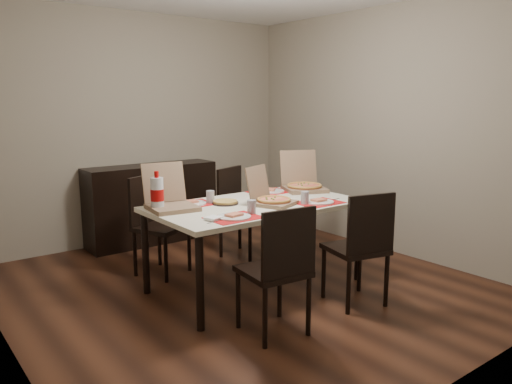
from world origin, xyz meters
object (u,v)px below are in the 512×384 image
at_px(chair_near_right, 361,244).
at_px(chair_far_left, 155,220).
at_px(dip_bowl, 261,197).
at_px(soda_bottle, 157,194).
at_px(chair_far_right, 239,208).
at_px(pizza_box_center, 271,198).
at_px(dining_table, 256,211).
at_px(sideboard, 152,204).
at_px(chair_near_left, 279,266).

distance_m(chair_near_right, chair_far_left, 1.95).
distance_m(dip_bowl, soda_bottle, 0.99).
height_order(chair_far_right, pizza_box_center, pizza_box_center).
bearing_deg(chair_far_right, pizza_box_center, -110.07).
distance_m(chair_near_right, chair_far_right, 1.68).
bearing_deg(dip_bowl, dining_table, -140.13).
distance_m(sideboard, chair_near_right, 2.74).
relative_size(chair_near_left, chair_far_left, 1.00).
relative_size(chair_far_left, dip_bowl, 8.33).
relative_size(sideboard, chair_near_right, 1.61).
relative_size(chair_near_left, soda_bottle, 2.88).
bearing_deg(chair_near_right, pizza_box_center, 114.83).
height_order(dining_table, soda_bottle, soda_bottle).
distance_m(chair_near_left, soda_bottle, 1.21).
height_order(chair_far_left, pizza_box_center, pizza_box_center).
xyz_separation_m(chair_near_left, chair_far_right, (0.87, 1.69, 0.00)).
bearing_deg(chair_near_right, sideboard, 100.31).
xyz_separation_m(chair_near_left, chair_near_right, (0.85, 0.00, 0.00)).
xyz_separation_m(sideboard, pizza_box_center, (0.16, -1.97, 0.35)).
relative_size(sideboard, chair_far_right, 1.61).
bearing_deg(chair_near_left, sideboard, 82.35).
height_order(dining_table, chair_far_right, chair_far_right).
bearing_deg(dip_bowl, chair_near_left, -122.31).
relative_size(chair_near_right, chair_far_right, 1.00).
bearing_deg(soda_bottle, dip_bowl, -6.30).
bearing_deg(dining_table, pizza_box_center, -59.54).
bearing_deg(chair_far_right, soda_bottle, -154.24).
bearing_deg(chair_near_right, dining_table, 115.65).
distance_m(chair_far_left, dip_bowl, 1.04).
distance_m(chair_far_right, soda_bottle, 1.41).
distance_m(chair_far_left, soda_bottle, 0.77).
height_order(sideboard, soda_bottle, soda_bottle).
bearing_deg(soda_bottle, sideboard, 65.90).
xyz_separation_m(chair_near_left, dip_bowl, (0.62, 0.99, 0.25)).
bearing_deg(sideboard, dining_table, -87.29).
bearing_deg(chair_near_right, chair_near_left, -179.69).
relative_size(dip_bowl, soda_bottle, 0.35).
bearing_deg(chair_far_right, chair_far_left, 178.36).
relative_size(dining_table, chair_near_left, 1.94).
xyz_separation_m(chair_far_left, dip_bowl, (0.70, -0.73, 0.25)).
bearing_deg(chair_far_right, chair_near_right, -90.60).
xyz_separation_m(chair_far_left, soda_bottle, (-0.27, -0.62, 0.38)).
bearing_deg(soda_bottle, dining_table, -17.57).
bearing_deg(soda_bottle, chair_near_left, -72.14).
xyz_separation_m(chair_far_right, dip_bowl, (-0.24, -0.70, 0.25)).
xyz_separation_m(chair_near_right, dip_bowl, (-0.23, 0.98, 0.25)).
xyz_separation_m(dining_table, chair_near_right, (0.40, -0.84, -0.17)).
xyz_separation_m(chair_near_right, soda_bottle, (-1.21, 1.09, 0.38)).
height_order(sideboard, chair_far_left, chair_far_left).
height_order(pizza_box_center, soda_bottle, same).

